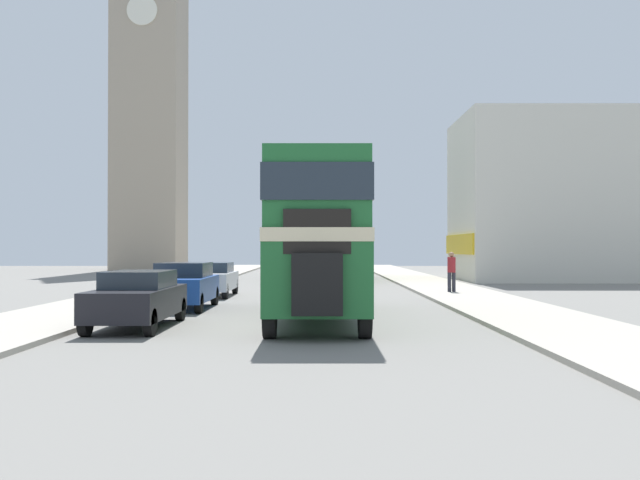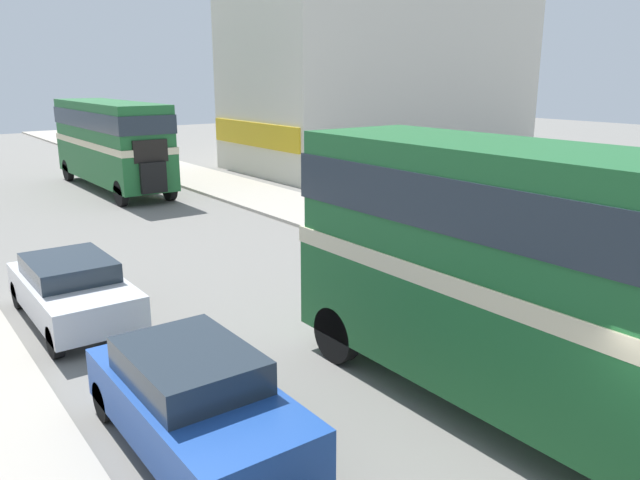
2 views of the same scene
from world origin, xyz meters
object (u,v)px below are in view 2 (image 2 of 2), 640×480
Objects in this scene: pedestrian_walking at (389,207)px; car_parked_far at (73,289)px; double_decker_bus at (598,283)px; bus_distant at (111,138)px; car_parked_mid at (195,401)px.

car_parked_far is at bearing -174.01° from pedestrian_walking.
double_decker_bus is 2.60× the size of car_parked_far.
car_parked_mid is at bearing -105.74° from bus_distant.
bus_distant is 22.26m from car_parked_mid.
bus_distant is (1.58, 24.60, -0.12)m from double_decker_bus.
pedestrian_walking is at bearing 34.92° from car_parked_mid.
double_decker_bus is at bearing -36.06° from car_parked_mid.
double_decker_bus is 24.66m from bus_distant.
bus_distant reaches higher than car_parked_mid.
pedestrian_walking is at bearing 5.99° from car_parked_far.
bus_distant is 2.36× the size of car_parked_mid.
double_decker_bus is at bearing -118.96° from pedestrian_walking.
pedestrian_walking is (10.17, 1.07, 0.35)m from car_parked_far.
bus_distant reaches higher than car_parked_far.
car_parked_mid is 6.02m from car_parked_far.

